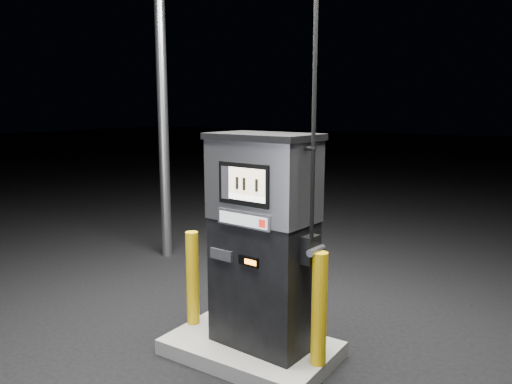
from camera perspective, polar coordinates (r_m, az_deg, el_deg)
The scene contains 5 objects.
ground at distance 5.14m, azimuth -0.60°, elevation -18.16°, with size 80.00×80.00×0.00m, color black.
pump_island at distance 5.11m, azimuth -0.60°, elevation -17.41°, with size 1.60×1.00×0.15m, color slate.
fuel_dispenser at distance 4.66m, azimuth 0.85°, elevation -5.42°, with size 1.13×0.67×4.19m.
bollard_left at distance 5.31m, azimuth -7.26°, elevation -9.73°, with size 0.13×0.13×0.99m, color gold.
bollard_right at distance 4.50m, azimuth 7.23°, elevation -13.14°, with size 0.14×0.14×1.03m, color gold.
Camera 1 is at (2.54, -3.76, 2.41)m, focal length 35.00 mm.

